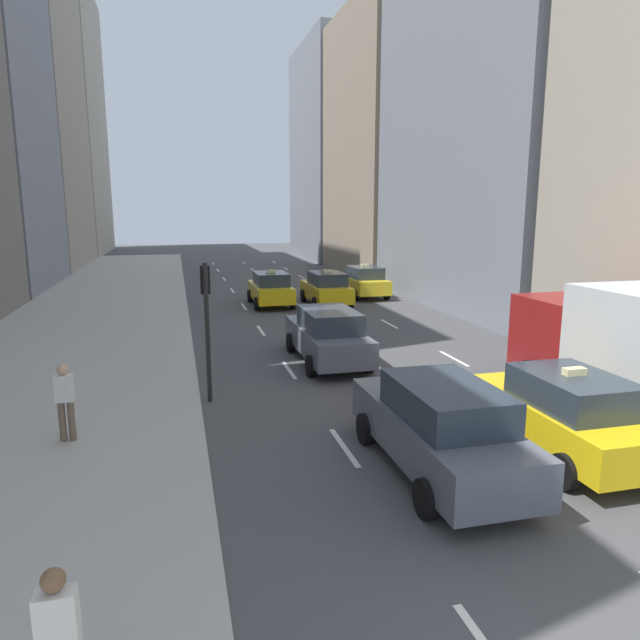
# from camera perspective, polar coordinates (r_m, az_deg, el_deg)

# --- Properties ---
(sidewalk_left) EXTENTS (8.00, 66.00, 0.15)m
(sidewalk_left) POSITION_cam_1_polar(r_m,az_deg,el_deg) (30.35, -20.71, 1.17)
(sidewalk_left) COLOR #ADAAA3
(sidewalk_left) RESTS_ON ground
(lane_markings) EXTENTS (5.72, 56.00, 0.01)m
(lane_markings) POSITION_cam_1_polar(r_m,az_deg,el_deg) (26.89, -0.94, 0.55)
(lane_markings) COLOR white
(lane_markings) RESTS_ON ground
(building_row_right) EXTENTS (6.00, 61.24, 33.88)m
(building_row_right) POSITION_cam_1_polar(r_m,az_deg,el_deg) (33.87, 15.30, 26.90)
(building_row_right) COLOR #A89E89
(building_row_right) RESTS_ON ground
(taxi_lead) EXTENTS (2.02, 4.40, 1.87)m
(taxi_lead) POSITION_cam_1_polar(r_m,az_deg,el_deg) (32.39, 4.40, 3.88)
(taxi_lead) COLOR yellow
(taxi_lead) RESTS_ON ground
(taxi_second) EXTENTS (2.02, 4.40, 1.87)m
(taxi_second) POSITION_cam_1_polar(r_m,az_deg,el_deg) (29.42, 0.63, 3.18)
(taxi_second) COLOR yellow
(taxi_second) RESTS_ON ground
(taxi_third) EXTENTS (2.02, 4.40, 1.87)m
(taxi_third) POSITION_cam_1_polar(r_m,az_deg,el_deg) (29.44, -4.96, 3.15)
(taxi_third) COLOR yellow
(taxi_third) RESTS_ON ground
(taxi_fourth) EXTENTS (2.02, 4.40, 1.87)m
(taxi_fourth) POSITION_cam_1_polar(r_m,az_deg,el_deg) (12.61, 23.22, -8.52)
(taxi_fourth) COLOR yellow
(taxi_fourth) RESTS_ON ground
(sedan_black_near) EXTENTS (2.02, 4.96, 1.77)m
(sedan_black_near) POSITION_cam_1_polar(r_m,az_deg,el_deg) (18.42, 0.76, -1.52)
(sedan_black_near) COLOR #565B66
(sedan_black_near) RESTS_ON ground
(sedan_silver_behind) EXTENTS (2.02, 4.93, 1.80)m
(sedan_silver_behind) POSITION_cam_1_polar(r_m,az_deg,el_deg) (11.07, 11.83, -10.36)
(sedan_silver_behind) COLOR #565B66
(sedan_silver_behind) RESTS_ON ground
(pedestrian_mid_block) EXTENTS (0.36, 0.22, 1.65)m
(pedestrian_mid_block) POSITION_cam_1_polar(r_m,az_deg,el_deg) (12.97, -24.14, -7.18)
(pedestrian_mid_block) COLOR brown
(pedestrian_mid_block) RESTS_ON sidewalk_left
(traffic_light_pole) EXTENTS (0.24, 0.42, 3.60)m
(traffic_light_pole) POSITION_cam_1_polar(r_m,az_deg,el_deg) (14.73, -11.29, 1.06)
(traffic_light_pole) COLOR black
(traffic_light_pole) RESTS_ON ground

